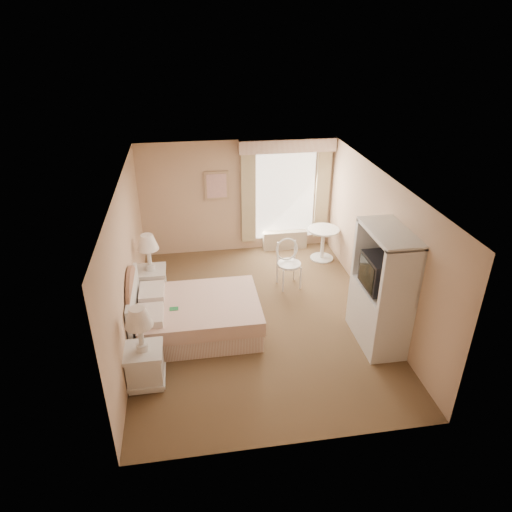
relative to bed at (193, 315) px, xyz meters
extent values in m
cube|color=brown|center=(1.13, 0.24, -0.33)|extent=(4.20, 5.50, 0.01)
cube|color=silver|center=(1.13, 0.24, 2.17)|extent=(4.20, 5.50, 0.01)
cube|color=#D0AB8A|center=(1.13, 2.99, 0.92)|extent=(4.20, 0.01, 2.50)
cube|color=#D0AB8A|center=(1.13, -2.51, 0.92)|extent=(4.20, 0.01, 2.50)
cube|color=#D0AB8A|center=(-0.97, 0.24, 0.92)|extent=(0.01, 5.50, 2.50)
cube|color=#D0AB8A|center=(3.23, 0.24, 0.92)|extent=(0.01, 5.50, 2.50)
cube|color=white|center=(2.18, 2.96, 0.92)|extent=(1.30, 0.02, 2.00)
cube|color=tan|center=(1.35, 2.91, 0.92)|extent=(0.30, 0.08, 2.05)
cube|color=tan|center=(3.01, 2.91, 0.92)|extent=(0.30, 0.08, 2.05)
cube|color=tan|center=(2.18, 2.87, 2.04)|extent=(2.05, 0.20, 0.28)
cube|color=beige|center=(2.18, 2.87, -0.12)|extent=(1.00, 0.22, 0.42)
cube|color=tan|center=(0.68, 2.96, 1.22)|extent=(0.52, 0.03, 0.62)
cube|color=beige|center=(0.68, 2.94, 1.22)|extent=(0.42, 0.02, 0.52)
cube|color=tan|center=(0.13, 0.00, -0.17)|extent=(1.89, 1.44, 0.32)
cube|color=beige|center=(0.13, 0.00, 0.12)|extent=(1.95, 1.50, 0.25)
cube|color=beige|center=(-0.65, -0.34, 0.30)|extent=(0.41, 0.56, 0.13)
cube|color=beige|center=(-0.65, 0.34, 0.30)|extent=(0.41, 0.56, 0.13)
cube|color=#238041|center=(-0.29, -0.14, 0.25)|extent=(0.14, 0.10, 0.01)
cube|color=silver|center=(-0.92, 0.00, 0.17)|extent=(0.06, 1.53, 0.99)
cylinder|color=#A36B57|center=(-0.92, 0.00, 0.26)|extent=(0.05, 1.36, 1.36)
cube|color=silver|center=(-0.71, -1.13, -0.04)|extent=(0.49, 0.49, 0.53)
cube|color=silver|center=(-0.71, -1.13, 0.25)|extent=(0.53, 0.53, 0.06)
cube|color=silver|center=(-0.71, -1.13, -0.22)|extent=(0.53, 0.53, 0.05)
cylinder|color=silver|center=(-0.71, -1.13, 0.34)|extent=(0.17, 0.17, 0.11)
cylinder|color=silver|center=(-0.71, -1.13, 0.55)|extent=(0.07, 0.07, 0.42)
cone|color=white|center=(-0.71, -1.13, 0.84)|extent=(0.38, 0.38, 0.28)
cube|color=silver|center=(-0.71, 1.17, -0.04)|extent=(0.49, 0.49, 0.54)
cube|color=silver|center=(-0.71, 1.17, 0.26)|extent=(0.54, 0.54, 0.06)
cube|color=silver|center=(-0.71, 1.17, -0.22)|extent=(0.54, 0.54, 0.05)
cylinder|color=silver|center=(-0.71, 1.17, 0.35)|extent=(0.17, 0.17, 0.11)
cylinder|color=silver|center=(-0.71, 1.17, 0.56)|extent=(0.08, 0.08, 0.43)
cone|color=white|center=(-0.71, 1.17, 0.85)|extent=(0.39, 0.39, 0.28)
cylinder|color=silver|center=(2.88, 2.23, -0.31)|extent=(0.50, 0.50, 0.03)
cylinder|color=silver|center=(2.88, 2.23, 0.03)|extent=(0.08, 0.08, 0.68)
cylinder|color=silver|center=(2.88, 2.23, 0.37)|extent=(0.68, 0.68, 0.04)
cylinder|color=silver|center=(1.75, 1.02, -0.09)|extent=(0.03, 0.03, 0.47)
cylinder|color=silver|center=(2.10, 1.07, -0.09)|extent=(0.03, 0.03, 0.47)
cylinder|color=silver|center=(1.70, 1.37, -0.09)|extent=(0.03, 0.03, 0.47)
cylinder|color=silver|center=(2.05, 1.42, -0.09)|extent=(0.03, 0.03, 0.47)
cylinder|color=silver|center=(1.90, 1.22, 0.15)|extent=(0.52, 0.52, 0.04)
torus|color=silver|center=(1.88, 1.37, 0.41)|extent=(0.46, 0.17, 0.45)
cylinder|color=silver|center=(1.70, 1.37, 0.35)|extent=(0.03, 0.03, 0.42)
cylinder|color=silver|center=(2.05, 1.42, 0.35)|extent=(0.03, 0.03, 0.42)
cube|color=silver|center=(2.93, -0.67, 0.16)|extent=(0.59, 1.18, 0.97)
cube|color=silver|center=(2.93, -1.22, 1.12)|extent=(0.59, 0.09, 0.97)
cube|color=silver|center=(2.93, -0.13, 1.12)|extent=(0.59, 0.09, 0.97)
cube|color=silver|center=(2.93, -0.67, 1.61)|extent=(0.59, 1.18, 0.06)
cube|color=silver|center=(3.21, -0.67, 1.12)|extent=(0.04, 1.18, 0.97)
cube|color=black|center=(2.91, -0.67, 0.94)|extent=(0.52, 0.65, 0.52)
cube|color=black|center=(2.65, -0.67, 0.94)|extent=(0.02, 0.54, 0.43)
camera|label=1|loc=(0.06, -6.34, 4.37)|focal=32.00mm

